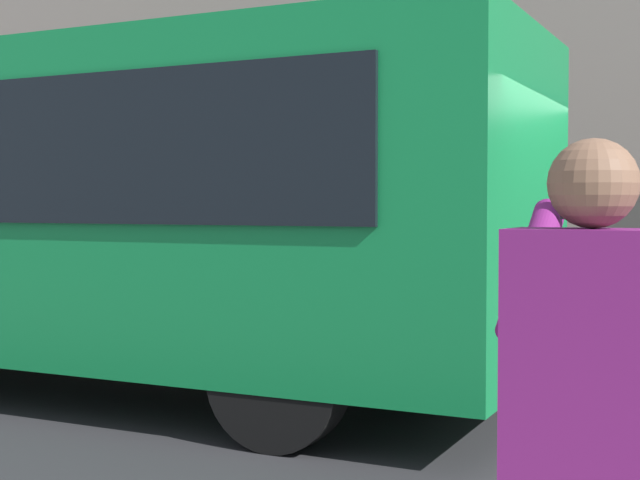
% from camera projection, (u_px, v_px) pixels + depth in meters
% --- Properties ---
extents(ground_plane, '(60.00, 60.00, 0.00)m').
position_uv_depth(ground_plane, '(524.00, 426.00, 6.88)').
color(ground_plane, '#232326').
extents(red_bus, '(9.05, 2.54, 3.08)m').
position_uv_depth(red_bus, '(49.00, 205.00, 8.44)').
color(red_bus, '#0F7238').
rests_on(red_bus, ground_plane).
extents(pedestrian_photographer, '(0.53, 0.52, 1.70)m').
position_uv_depth(pedestrian_photographer, '(593.00, 428.00, 2.21)').
color(pedestrian_photographer, '#4C4238').
rests_on(pedestrian_photographer, sidewalk_curb).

